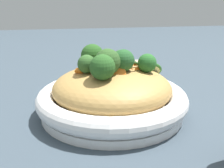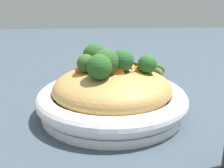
# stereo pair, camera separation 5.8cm
# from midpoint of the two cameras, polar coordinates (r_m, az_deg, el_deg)

# --- Properties ---
(ground_plane) EXTENTS (3.00, 3.00, 0.00)m
(ground_plane) POSITION_cam_midpoint_polar(r_m,az_deg,el_deg) (0.60, 2.76, -6.11)
(ground_plane) COLOR #35424C
(serving_bowl) EXTENTS (0.32, 0.32, 0.06)m
(serving_bowl) POSITION_cam_midpoint_polar(r_m,az_deg,el_deg) (0.59, 2.80, -3.60)
(serving_bowl) COLOR white
(serving_bowl) RESTS_ON ground_plane
(noodle_heap) EXTENTS (0.25, 0.25, 0.09)m
(noodle_heap) POSITION_cam_midpoint_polar(r_m,az_deg,el_deg) (0.58, 2.85, -0.81)
(noodle_heap) COLOR #AD8546
(noodle_heap) RESTS_ON serving_bowl
(broccoli_florets) EXTENTS (0.16, 0.15, 0.06)m
(broccoli_florets) POSITION_cam_midpoint_polar(r_m,az_deg,el_deg) (0.55, 2.25, 4.60)
(broccoli_florets) COLOR #97BC73
(broccoli_florets) RESTS_ON serving_bowl
(carrot_coins) EXTENTS (0.14, 0.11, 0.03)m
(carrot_coins) POSITION_cam_midpoint_polar(r_m,az_deg,el_deg) (0.58, 4.03, 3.16)
(carrot_coins) COLOR orange
(carrot_coins) RESTS_ON serving_bowl
(zucchini_slices) EXTENTS (0.15, 0.07, 0.05)m
(zucchini_slices) POSITION_cam_midpoint_polar(r_m,az_deg,el_deg) (0.60, 7.12, 3.42)
(zucchini_slices) COLOR beige
(zucchini_slices) RESTS_ON serving_bowl
(chicken_chunks) EXTENTS (0.11, 0.04, 0.04)m
(chicken_chunks) POSITION_cam_midpoint_polar(r_m,az_deg,el_deg) (0.62, 4.92, 4.24)
(chicken_chunks) COLOR beige
(chicken_chunks) RESTS_ON serving_bowl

